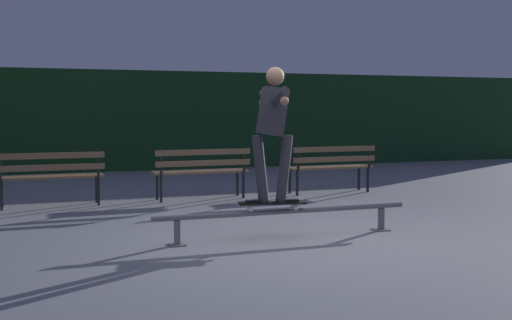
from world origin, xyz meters
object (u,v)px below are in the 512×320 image
Objects in this scene: skateboarder at (273,123)px; park_bench_right_center at (331,163)px; grind_rail at (285,215)px; park_bench_left_center at (202,168)px; skateboard at (272,203)px; park_bench_leftmost at (50,172)px.

park_bench_right_center is (2.38, 3.29, -0.81)m from skateboarder.
park_bench_right_center reaches higher than grind_rail.
park_bench_left_center is at bearing 90.05° from skateboarder.
grind_rail is 3.98m from park_bench_right_center.
skateboard is 4.06m from park_bench_leftmost.
grind_rail is 1.09m from skateboarder.
park_bench_leftmost is at bearing 127.81° from grind_rail.
skateboarder is at bearing -53.97° from park_bench_leftmost.
grind_rail is 1.95× the size of park_bench_right_center.
park_bench_leftmost is 1.00× the size of park_bench_left_center.
skateboarder is (0.00, -0.00, 0.94)m from skateboard.
skateboarder reaches higher than grind_rail.
skateboarder is (-0.16, -0.00, 1.08)m from grind_rail.
park_bench_right_center is (2.22, 3.29, 0.27)m from grind_rail.
park_bench_left_center is at bearing 92.84° from grind_rail.
grind_rail is at bearing -52.19° from park_bench_leftmost.
skateboard is 0.50× the size of park_bench_right_center.
park_bench_left_center reaches higher than grind_rail.
park_bench_leftmost and park_bench_left_center have the same top height.
skateboard is 4.06m from park_bench_right_center.
park_bench_right_center is (4.78, 0.00, 0.00)m from park_bench_leftmost.
park_bench_left_center is (2.39, 0.00, 0.00)m from park_bench_leftmost.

